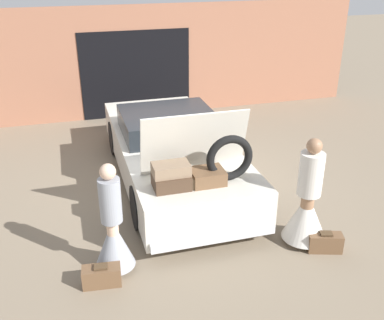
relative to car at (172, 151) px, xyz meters
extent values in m
plane|color=#7F705B|center=(0.00, 0.03, -0.59)|extent=(40.00, 40.00, 0.00)
cube|color=#9E664C|center=(0.00, 3.92, 0.81)|extent=(12.00, 0.12, 2.80)
cube|color=black|center=(0.00, 3.85, 0.51)|extent=(2.80, 0.02, 2.20)
cube|color=silver|center=(0.00, 0.03, -0.08)|extent=(1.94, 4.87, 0.66)
cube|color=#1E2328|center=(0.00, 0.32, 0.45)|extent=(1.71, 1.56, 0.39)
cylinder|color=black|center=(-0.90, 1.54, -0.24)|extent=(0.18, 0.71, 0.71)
cylinder|color=black|center=(0.90, 1.54, -0.24)|extent=(0.18, 0.71, 0.71)
cylinder|color=black|center=(-0.90, -1.44, -0.24)|extent=(0.18, 0.71, 0.71)
cylinder|color=black|center=(0.90, -1.44, -0.24)|extent=(0.18, 0.71, 0.71)
cube|color=silver|center=(0.00, -2.45, -0.31)|extent=(1.84, 0.10, 0.12)
cube|color=silver|center=(0.00, -1.44, 0.75)|extent=(1.65, 0.28, 1.00)
cube|color=#473323|center=(-0.46, -1.84, 0.36)|extent=(0.52, 0.40, 0.22)
cube|color=brown|center=(0.09, -1.84, 0.36)|extent=(0.49, 0.41, 0.21)
cube|color=#8C7259|center=(-0.46, -1.84, 0.55)|extent=(0.53, 0.34, 0.17)
cube|color=#9E8460|center=(0.00, -1.84, 0.33)|extent=(0.52, 0.34, 0.17)
torus|color=black|center=(0.43, -1.84, 0.61)|extent=(0.72, 0.12, 0.72)
cylinder|color=beige|center=(-1.39, -2.37, -0.21)|extent=(0.16, 0.16, 0.77)
cone|color=#9399A3|center=(-1.39, -2.37, -0.17)|extent=(0.54, 0.54, 0.69)
cylinder|color=#9399A3|center=(-1.39, -2.37, 0.48)|extent=(0.29, 0.29, 0.61)
sphere|color=beige|center=(-1.39, -2.37, 0.89)|extent=(0.21, 0.21, 0.21)
cylinder|color=#997051|center=(1.39, -2.51, -0.19)|extent=(0.19, 0.19, 0.81)
cone|color=silver|center=(1.39, -2.51, -0.15)|extent=(0.66, 0.66, 0.73)
cylinder|color=silver|center=(1.39, -2.51, 0.54)|extent=(0.34, 0.34, 0.64)
sphere|color=#997051|center=(1.39, -2.51, 0.96)|extent=(0.22, 0.22, 0.22)
cube|color=brown|center=(-1.61, -2.65, -0.46)|extent=(0.52, 0.27, 0.27)
cube|color=#4C3823|center=(-1.61, -2.65, -0.30)|extent=(0.19, 0.15, 0.02)
cube|color=brown|center=(1.58, -2.80, -0.45)|extent=(0.52, 0.34, 0.28)
cube|color=#4C3823|center=(1.58, -2.80, -0.30)|extent=(0.20, 0.17, 0.02)
camera|label=1|loc=(-1.76, -7.44, 3.37)|focal=42.00mm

